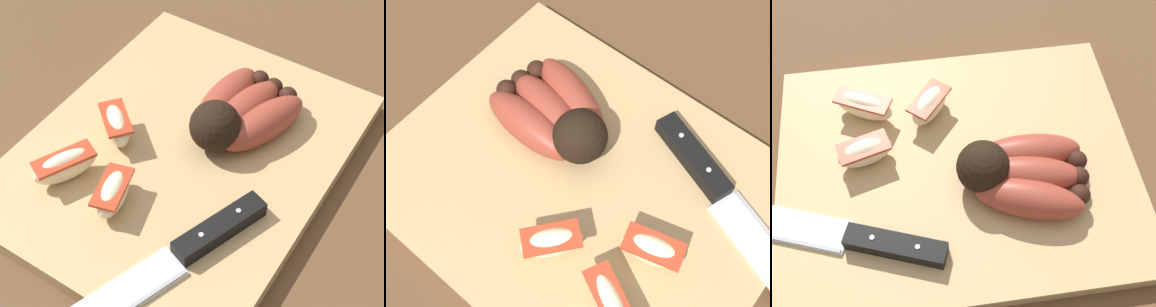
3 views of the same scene
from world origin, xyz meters
TOP-DOWN VIEW (x-y plane):
  - ground_plane at (0.00, 0.00)m, footprint 6.00×6.00m
  - cutting_board at (-0.02, 0.01)m, footprint 0.39×0.31m
  - banana_bunch at (0.04, -0.02)m, footprint 0.14×0.11m
  - chefs_knife at (-0.13, -0.06)m, footprint 0.27×0.12m
  - apple_wedge_near at (-0.11, 0.03)m, footprint 0.06×0.04m
  - apple_wedge_middle at (-0.04, 0.08)m, footprint 0.06×0.06m
  - apple_wedge_far at (-0.11, 0.09)m, footprint 0.07×0.05m

SIDE VIEW (x-z plane):
  - ground_plane at x=0.00m, z-range 0.00..0.00m
  - cutting_board at x=-0.02m, z-range 0.00..0.02m
  - chefs_knife at x=-0.13m, z-range 0.02..0.04m
  - apple_wedge_near at x=-0.11m, z-range 0.02..0.05m
  - apple_wedge_far at x=-0.11m, z-range 0.02..0.05m
  - apple_wedge_middle at x=-0.04m, z-range 0.02..0.06m
  - banana_bunch at x=0.04m, z-range 0.01..0.07m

